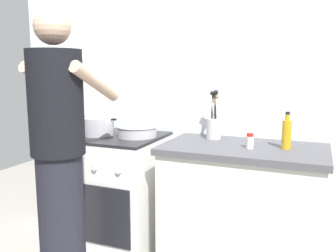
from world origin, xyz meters
name	(u,v)px	position (x,y,z in m)	size (l,w,h in m)	color
back_wall	(207,86)	(0.20, 0.50, 1.25)	(3.20, 0.10, 2.50)	silver
countertop	(241,214)	(0.55, 0.15, 0.45)	(1.00, 0.60, 0.90)	silver
stove_range	(120,196)	(-0.35, 0.15, 0.45)	(0.60, 0.62, 0.90)	white
pot	(99,126)	(-0.49, 0.12, 0.96)	(0.29, 0.22, 0.13)	#B2B2B7
mixing_bowl	(137,130)	(-0.21, 0.17, 0.94)	(0.29, 0.29, 0.08)	#B7B7BC
utensil_crock	(214,125)	(0.31, 0.31, 1.00)	(0.10, 0.10, 0.34)	silver
spice_bottle	(250,141)	(0.60, 0.09, 0.94)	(0.04, 0.04, 0.09)	silver
oil_bottle	(287,134)	(0.80, 0.17, 0.99)	(0.06, 0.06, 0.22)	gold
person	(60,161)	(-0.37, -0.46, 0.86)	(0.41, 0.50, 1.70)	black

